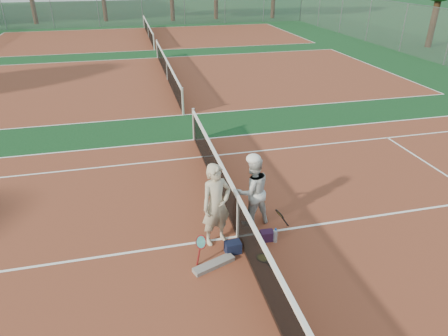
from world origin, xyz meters
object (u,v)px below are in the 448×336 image
object	(u,v)px
player_b	(252,191)
racket_red	(201,249)
player_a	(216,205)
sports_bag_navy	(233,247)
racket_black_held	(279,219)
net_main	(238,217)
racket_spare	(262,258)
water_bottle	(275,236)
sports_bag_purple	(267,236)

from	to	relation	value
player_b	racket_red	xyz separation A→B (m)	(-1.35, -1.02, -0.54)
player_a	sports_bag_navy	size ratio (longest dim) A/B	5.60
racket_black_held	sports_bag_navy	distance (m)	1.32
player_b	sports_bag_navy	size ratio (longest dim) A/B	5.10
net_main	racket_spare	world-z (taller)	net_main
sports_bag_navy	water_bottle	distance (m)	0.97
sports_bag_purple	water_bottle	size ratio (longest dim) A/B	0.92
racket_spare	sports_bag_navy	size ratio (longest dim) A/B	1.86
sports_bag_purple	sports_bag_navy	bearing A→B (deg)	-164.17
racket_black_held	sports_bag_purple	xyz separation A→B (m)	(-0.39, -0.31, -0.15)
racket_spare	sports_bag_purple	bearing A→B (deg)	-39.86
net_main	water_bottle	distance (m)	0.88
racket_spare	water_bottle	size ratio (longest dim) A/B	2.00
racket_spare	water_bottle	world-z (taller)	water_bottle
racket_black_held	sports_bag_navy	bearing A→B (deg)	9.89
racket_red	water_bottle	bearing A→B (deg)	-41.96
racket_black_held	racket_spare	distance (m)	1.12
player_b	water_bottle	bearing A→B (deg)	98.16
net_main	sports_bag_purple	size ratio (longest dim) A/B	39.65
water_bottle	sports_bag_purple	bearing A→B (deg)	147.61
net_main	player_a	size ratio (longest dim) A/B	6.07
player_a	player_b	xyz separation A→B (m)	(0.92, 0.49, -0.08)
sports_bag_navy	water_bottle	bearing A→B (deg)	7.84
racket_red	sports_bag_navy	distance (m)	0.69
sports_bag_navy	sports_bag_purple	size ratio (longest dim) A/B	1.17
player_b	racket_black_held	world-z (taller)	player_b
player_a	racket_black_held	bearing A→B (deg)	-14.86
racket_black_held	water_bottle	xyz separation A→B (m)	(-0.23, -0.41, -0.11)
net_main	player_b	world-z (taller)	player_b
racket_black_held	sports_bag_navy	xyz separation A→B (m)	(-1.19, -0.54, -0.13)
net_main	sports_bag_navy	world-z (taller)	net_main
player_a	sports_bag_purple	size ratio (longest dim) A/B	6.53
racket_black_held	water_bottle	size ratio (longest dim) A/B	1.72
player_a	racket_spare	world-z (taller)	player_a
racket_spare	sports_bag_navy	xyz separation A→B (m)	(-0.53, 0.33, 0.11)
sports_bag_purple	racket_spare	bearing A→B (deg)	-116.64
player_b	racket_black_held	bearing A→B (deg)	131.38
player_b	water_bottle	xyz separation A→B (m)	(0.28, -0.81, -0.67)
net_main	racket_spare	bearing A→B (deg)	-69.92
racket_red	racket_spare	xyz separation A→B (m)	(1.19, -0.25, -0.27)
net_main	racket_red	bearing A→B (deg)	-147.85
racket_black_held	racket_spare	size ratio (longest dim) A/B	0.86
water_bottle	net_main	bearing A→B (deg)	154.09
net_main	player_b	bearing A→B (deg)	45.28
net_main	player_b	distance (m)	0.71
racket_red	water_bottle	world-z (taller)	racket_red
player_a	player_b	distance (m)	1.05
racket_red	sports_bag_purple	world-z (taller)	racket_red
racket_spare	sports_bag_purple	distance (m)	0.63
player_b	sports_bag_navy	bearing A→B (deg)	43.23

